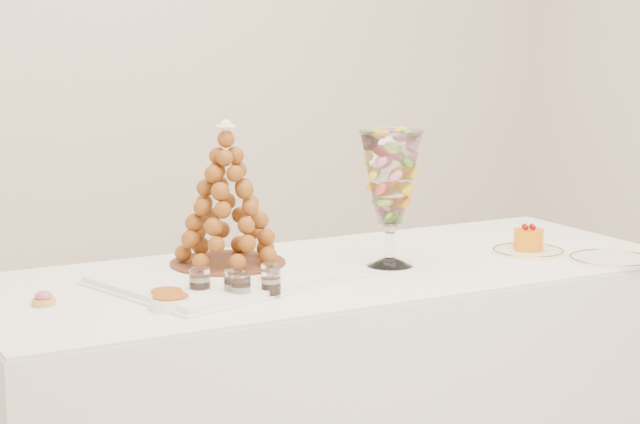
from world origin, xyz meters
TOP-DOWN VIEW (x-y plane):
  - buffet_table at (0.06, 0.27)m, footprint 2.02×0.87m
  - lace_tray at (-0.26, 0.31)m, footprint 0.71×0.60m
  - macaron_vase at (0.21, 0.23)m, footprint 0.17×0.17m
  - cake_plate at (0.65, 0.16)m, footprint 0.22×0.22m
  - spare_plate at (0.79, -0.05)m, footprint 0.24×0.24m
  - pink_tart at (-0.77, 0.29)m, footprint 0.06×0.06m
  - verrine_a at (-0.40, 0.18)m, footprint 0.06×0.06m
  - verrine_b at (-0.33, 0.12)m, footprint 0.06×0.06m
  - verrine_c at (-0.20, 0.18)m, footprint 0.06×0.06m
  - verrine_d at (-0.33, 0.09)m, footprint 0.06×0.06m
  - verrine_e at (-0.25, 0.08)m, footprint 0.06×0.06m
  - ramekin_back at (-0.49, 0.16)m, footprint 0.09×0.09m
  - ramekin_front at (-0.51, 0.10)m, footprint 0.10×0.10m
  - croquembouche at (-0.22, 0.39)m, footprint 0.32×0.32m
  - mousse_cake at (0.66, 0.16)m, footprint 0.09×0.09m

SIDE VIEW (x-z plane):
  - buffet_table at x=0.06m, z-range 0.00..0.76m
  - cake_plate at x=0.65m, z-range 0.76..0.77m
  - spare_plate at x=0.79m, z-range 0.76..0.77m
  - lace_tray at x=-0.26m, z-range 0.76..0.78m
  - ramekin_back at x=-0.49m, z-range 0.76..0.79m
  - ramekin_front at x=-0.51m, z-range 0.76..0.79m
  - pink_tart at x=-0.77m, z-range 0.76..0.79m
  - verrine_c at x=-0.20m, z-range 0.76..0.82m
  - verrine_e at x=-0.25m, z-range 0.76..0.82m
  - verrine_d at x=-0.33m, z-range 0.76..0.82m
  - verrine_b at x=-0.33m, z-range 0.76..0.83m
  - verrine_a at x=-0.40m, z-range 0.76..0.83m
  - mousse_cake at x=0.66m, z-range 0.76..0.84m
  - croquembouche at x=-0.22m, z-range 0.77..1.17m
  - macaron_vase at x=0.21m, z-range 0.82..1.20m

